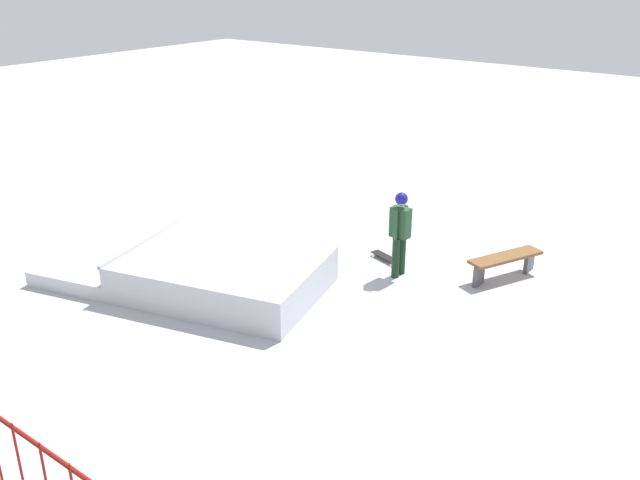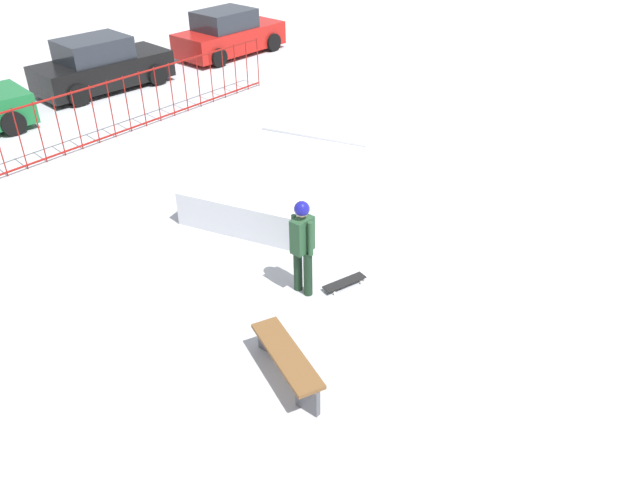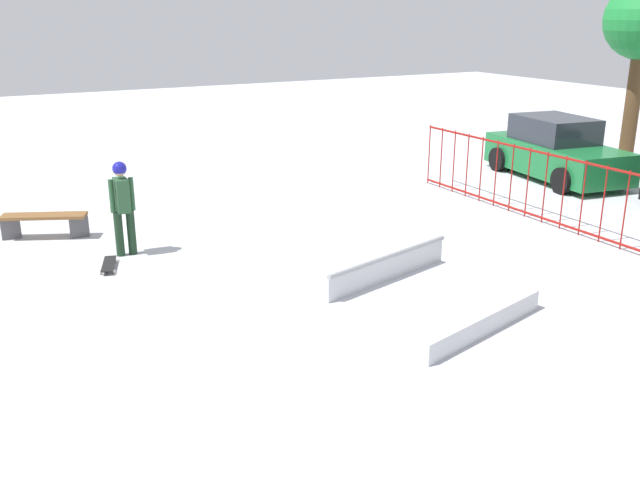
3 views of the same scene
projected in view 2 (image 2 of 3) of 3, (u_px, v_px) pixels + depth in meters
ground_plane at (340, 204)px, 13.20m from camera, size 60.00×60.00×0.00m
skate_ramp at (287, 176)px, 13.63m from camera, size 5.89×3.90×0.74m
skater at (302, 241)px, 10.03m from camera, size 0.39×0.44×1.73m
skateboard at (344, 282)px, 10.65m from camera, size 0.82×0.43×0.09m
perimeter_fence at (135, 101)px, 16.36m from camera, size 9.40×0.07×1.50m
park_bench at (287, 360)px, 8.62m from camera, size 1.02×1.62×0.48m
parked_car_black at (101, 66)px, 19.20m from camera, size 4.23×2.21×1.60m
parked_car_red at (229, 35)px, 22.53m from camera, size 4.15×2.02×1.60m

